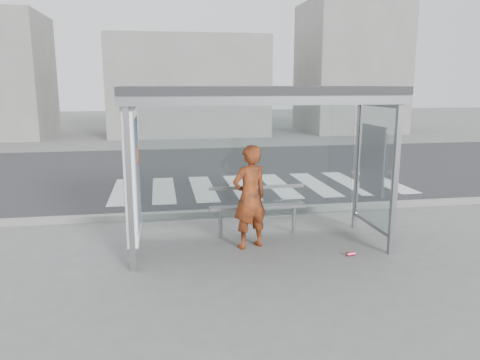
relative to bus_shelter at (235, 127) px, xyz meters
name	(u,v)px	position (x,y,z in m)	size (l,w,h in m)	color
ground	(258,246)	(0.37, -0.06, -1.98)	(80.00, 80.00, 0.00)	slate
road	(211,170)	(0.37, 6.94, -1.98)	(30.00, 10.00, 0.01)	#2D2D30
curb	(239,212)	(0.37, 1.89, -1.92)	(30.00, 0.18, 0.12)	gray
crosswalk	(260,186)	(1.37, 4.44, -1.98)	(7.55, 3.00, 0.00)	silver
bus_shelter	(235,127)	(0.00, 0.00, 0.00)	(4.25, 1.65, 2.62)	gray
building_center	(187,86)	(0.37, 17.94, 0.52)	(8.00, 5.00, 5.00)	gray
building_right	(350,68)	(9.37, 17.94, 1.52)	(5.00, 5.00, 7.00)	gray
person	(250,197)	(0.22, -0.07, -1.13)	(0.62, 0.41, 1.71)	#EF4A16
bench	(258,206)	(0.48, 0.52, -1.46)	(1.72, 0.21, 0.89)	gray
soda_can	(351,254)	(1.71, -0.75, -1.95)	(0.07, 0.07, 0.13)	#F04664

